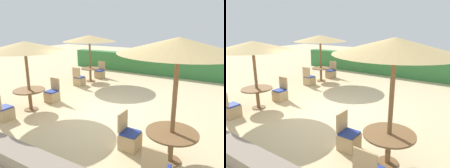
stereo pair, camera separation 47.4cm
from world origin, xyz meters
TOP-DOWN VIEW (x-y plane):
  - ground_plane at (0.00, 0.00)m, footprint 40.00×40.00m
  - hedge_row at (0.00, 6.78)m, footprint 13.00×0.70m
  - stone_border at (0.00, -3.39)m, footprint 10.00×0.56m
  - parasol_front_right at (2.83, -1.55)m, footprint 2.47×2.47m
  - round_table_front_right at (2.83, -1.55)m, footprint 1.13×1.13m
  - patio_chair_front_right_west at (1.80, -1.55)m, footprint 0.46×0.46m
  - parasol_back_left at (-2.99, 3.29)m, footprint 2.73×2.73m
  - round_table_back_left at (-2.99, 3.29)m, footprint 0.96×0.96m
  - patio_chair_back_left_north at (-3.00, 4.21)m, footprint 0.46×0.46m
  - patio_chair_back_left_south at (-2.99, 2.34)m, footprint 0.46×0.46m
  - parasol_front_left at (-2.38, -1.12)m, footprint 2.65×2.65m
  - round_table_front_left at (-2.38, -1.12)m, footprint 1.09×1.09m
  - patio_chair_front_left_north at (-2.37, -0.09)m, footprint 0.46×0.46m
  - patio_chair_front_left_south at (-2.39, -2.15)m, footprint 0.46×0.46m

SIDE VIEW (x-z plane):
  - ground_plane at x=0.00m, z-range 0.00..0.00m
  - stone_border at x=0.00m, z-range 0.00..0.36m
  - patio_chair_front_right_west at x=1.80m, z-range -0.20..0.73m
  - patio_chair_back_left_north at x=-3.00m, z-range -0.20..0.73m
  - patio_chair_back_left_south at x=-2.99m, z-range -0.20..0.73m
  - patio_chair_front_left_north at x=-2.37m, z-range -0.20..0.73m
  - patio_chair_front_left_south at x=-2.39m, z-range -0.20..0.73m
  - round_table_back_left at x=-2.99m, z-range 0.19..0.91m
  - round_table_front_right at x=2.83m, z-range 0.22..0.95m
  - hedge_row at x=0.00m, z-range 0.00..1.18m
  - round_table_front_left at x=-2.38m, z-range 0.22..0.98m
  - parasol_front_left at x=-2.38m, z-range 1.05..3.49m
  - parasol_back_left at x=-2.99m, z-range 1.05..3.50m
  - parasol_front_right at x=2.83m, z-range 1.20..3.95m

